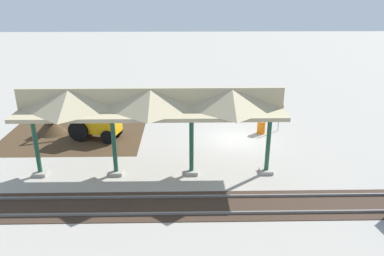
% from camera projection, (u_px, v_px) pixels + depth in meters
% --- Properties ---
extents(ground_plane, '(120.00, 120.00, 0.00)m').
position_uv_depth(ground_plane, '(235.00, 139.00, 25.39)').
color(ground_plane, '#9E998E').
extents(dirt_work_zone, '(9.47, 7.00, 0.01)m').
position_uv_depth(dirt_work_zone, '(74.00, 135.00, 25.96)').
color(dirt_work_zone, '#42301E').
rests_on(dirt_work_zone, ground).
extents(platform_canopy, '(13.68, 3.20, 4.90)m').
position_uv_depth(platform_canopy, '(151.00, 102.00, 19.24)').
color(platform_canopy, '#9E998E').
rests_on(platform_canopy, ground).
extents(rail_tracks, '(60.00, 2.58, 0.15)m').
position_uv_depth(rail_tracks, '(257.00, 205.00, 17.78)').
color(rail_tracks, slate).
rests_on(rail_tracks, ground).
extents(stop_sign, '(0.66, 0.43, 2.08)m').
position_uv_depth(stop_sign, '(280.00, 111.00, 26.22)').
color(stop_sign, gray).
rests_on(stop_sign, ground).
extents(backhoe, '(5.38, 2.52, 2.82)m').
position_uv_depth(backhoe, '(94.00, 121.00, 25.08)').
color(backhoe, orange).
rests_on(backhoe, ground).
extents(dirt_mound, '(4.19, 4.19, 2.15)m').
position_uv_depth(dirt_mound, '(52.00, 133.00, 26.42)').
color(dirt_mound, '#42301E').
rests_on(dirt_mound, ground).
extents(traffic_barrel, '(0.56, 0.56, 0.90)m').
position_uv_depth(traffic_barrel, '(261.00, 127.00, 26.17)').
color(traffic_barrel, orange).
rests_on(traffic_barrel, ground).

